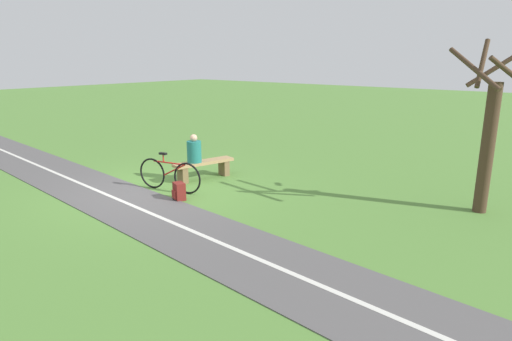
% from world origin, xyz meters
% --- Properties ---
extents(ground_plane, '(80.00, 80.00, 0.00)m').
position_xyz_m(ground_plane, '(0.00, 0.00, 0.00)').
color(ground_plane, '#548438').
extents(paved_path, '(4.70, 36.03, 0.02)m').
position_xyz_m(paved_path, '(1.34, 4.00, 0.01)').
color(paved_path, '#565454').
rests_on(paved_path, ground_plane).
extents(path_centre_line, '(2.64, 31.91, 0.00)m').
position_xyz_m(path_centre_line, '(1.34, 4.00, 0.02)').
color(path_centre_line, silver).
rests_on(path_centre_line, paved_path).
extents(bench, '(1.73, 0.77, 0.49)m').
position_xyz_m(bench, '(-1.51, 0.15, 0.34)').
color(bench, '#A88456').
rests_on(bench, ground_plane).
extents(person_seated, '(0.45, 0.45, 0.74)m').
position_xyz_m(person_seated, '(-1.25, 0.08, 0.80)').
color(person_seated, '#1E6B66').
rests_on(person_seated, bench).
extents(bicycle, '(0.43, 1.77, 0.94)m').
position_xyz_m(bicycle, '(-0.21, 0.30, 0.40)').
color(bicycle, black).
rests_on(bicycle, ground_plane).
extents(backpack, '(0.33, 0.36, 0.40)m').
position_xyz_m(backpack, '(0.11, 1.00, 0.20)').
color(backpack, maroon).
rests_on(backpack, ground_plane).
extents(tree_far_right, '(1.52, 1.52, 3.56)m').
position_xyz_m(tree_far_right, '(-3.34, 6.51, 1.68)').
color(tree_far_right, '#473323').
rests_on(tree_far_right, ground_plane).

